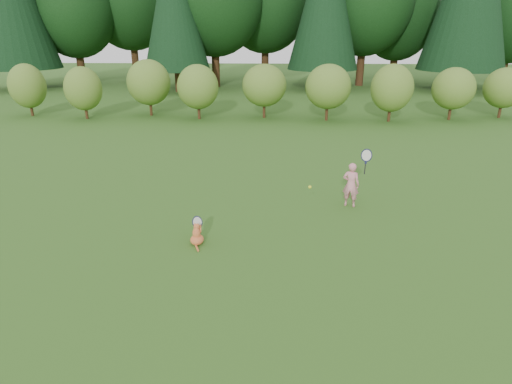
# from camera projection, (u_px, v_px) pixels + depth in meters

# --- Properties ---
(ground) EXTENTS (100.00, 100.00, 0.00)m
(ground) POSITION_uv_depth(u_px,v_px,m) (246.00, 234.00, 9.43)
(ground) COLOR #245518
(ground) RESTS_ON ground
(shrub_row) EXTENTS (28.00, 3.00, 2.80)m
(shrub_row) POSITION_uv_depth(u_px,v_px,m) (262.00, 91.00, 21.07)
(shrub_row) COLOR #5B7C26
(shrub_row) RESTS_ON ground
(child) EXTENTS (0.68, 0.46, 1.72)m
(child) POSITION_uv_depth(u_px,v_px,m) (351.00, 184.00, 10.74)
(child) COLOR pink
(child) RESTS_ON ground
(cat) EXTENTS (0.38, 0.71, 0.63)m
(cat) POSITION_uv_depth(u_px,v_px,m) (197.00, 233.00, 8.95)
(cat) COLOR #D45A28
(cat) RESTS_ON ground
(tennis_ball) EXTENTS (0.08, 0.08, 0.08)m
(tennis_ball) POSITION_uv_depth(u_px,v_px,m) (310.00, 187.00, 9.59)
(tennis_ball) COLOR yellow
(tennis_ball) RESTS_ON ground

